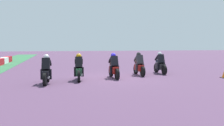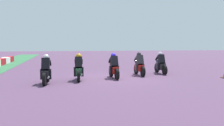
{
  "view_description": "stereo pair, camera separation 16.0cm",
  "coord_description": "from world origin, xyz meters",
  "views": [
    {
      "loc": [
        -13.76,
        3.24,
        2.01
      ],
      "look_at": [
        -0.05,
        -0.0,
        0.9
      ],
      "focal_mm": 37.57,
      "sensor_mm": 36.0,
      "label": 1
    },
    {
      "loc": [
        -13.79,
        3.08,
        2.01
      ],
      "look_at": [
        -0.05,
        -0.0,
        0.9
      ],
      "focal_mm": 37.57,
      "sensor_mm": 36.0,
      "label": 2
    }
  ],
  "objects": [
    {
      "name": "rider_lane_c",
      "position": [
        -0.22,
        -0.08,
        0.62
      ],
      "size": [
        2.04,
        0.54,
        1.51
      ],
      "rotation": [
        0.0,
        0.0,
        0.03
      ],
      "color": "black",
      "rests_on": "ground_plane"
    },
    {
      "name": "rider_lane_a",
      "position": [
        1.24,
        -3.75,
        0.62
      ],
      "size": [
        2.04,
        0.55,
        1.51
      ],
      "rotation": [
        0.0,
        0.0,
        -0.04
      ],
      "color": "black",
      "rests_on": "ground_plane"
    },
    {
      "name": "rider_lane_d",
      "position": [
        -0.61,
        2.05,
        0.62
      ],
      "size": [
        2.04,
        0.56,
        1.51
      ],
      "rotation": [
        0.0,
        0.0,
        -0.09
      ],
      "color": "black",
      "rests_on": "ground_plane"
    },
    {
      "name": "rider_lane_e",
      "position": [
        -1.34,
        3.78,
        0.62
      ],
      "size": [
        2.04,
        0.55,
        1.51
      ],
      "rotation": [
        0.0,
        0.0,
        -0.07
      ],
      "color": "black",
      "rests_on": "ground_plane"
    },
    {
      "name": "ground_plane",
      "position": [
        0.0,
        0.0,
        0.0
      ],
      "size": [
        120.0,
        120.0,
        0.0
      ],
      "primitive_type": "plane",
      "color": "#543855"
    },
    {
      "name": "rider_lane_b",
      "position": [
        0.7,
        -2.01,
        0.62
      ],
      "size": [
        2.04,
        0.54,
        1.51
      ],
      "rotation": [
        0.0,
        0.0,
        -0.02
      ],
      "color": "black",
      "rests_on": "ground_plane"
    }
  ]
}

